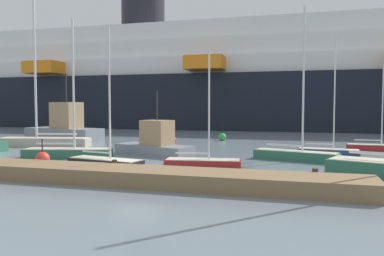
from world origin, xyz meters
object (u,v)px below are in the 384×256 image
at_px(sailboat_5, 203,161).
at_px(channel_buoy_1, 42,159).
at_px(sailboat_6, 44,139).
at_px(fishing_boat_0, 155,143).
at_px(cruise_ship, 300,81).
at_px(sailboat_0, 68,151).
at_px(sailboat_7, 105,161).
at_px(sailboat_4, 296,153).
at_px(channel_buoy_2, 173,140).
at_px(channel_buoy_0, 222,137).
at_px(fishing_boat_2, 65,128).
at_px(sailboat_1, 329,149).
at_px(sailboat_2, 377,146).

bearing_deg(sailboat_5, channel_buoy_1, -174.07).
distance_m(sailboat_5, sailboat_6, 16.56).
xyz_separation_m(fishing_boat_0, cruise_ship, (9.02, 35.61, 6.21)).
xyz_separation_m(sailboat_0, cruise_ship, (13.91, 38.39, 6.58)).
bearing_deg(sailboat_7, sailboat_4, 40.28).
xyz_separation_m(sailboat_7, channel_buoy_2, (-0.53, 12.88, 0.01)).
distance_m(sailboat_5, channel_buoy_2, 12.74).
height_order(sailboat_5, sailboat_6, sailboat_6).
height_order(channel_buoy_0, cruise_ship, cruise_ship).
height_order(sailboat_6, fishing_boat_2, sailboat_6).
relative_size(sailboat_0, fishing_boat_2, 1.08).
distance_m(sailboat_5, sailboat_7, 5.32).
bearing_deg(channel_buoy_0, cruise_ship, 73.74).
relative_size(fishing_boat_0, channel_buoy_0, 4.04).
distance_m(fishing_boat_2, channel_buoy_0, 15.17).
relative_size(sailboat_4, channel_buoy_2, 5.79).
bearing_deg(cruise_ship, sailboat_4, -90.34).
distance_m(channel_buoy_1, channel_buoy_2, 13.83).
height_order(fishing_boat_2, cruise_ship, cruise_ship).
relative_size(fishing_boat_0, channel_buoy_2, 3.72).
height_order(sailboat_1, channel_buoy_1, sailboat_1).
distance_m(sailboat_6, fishing_boat_2, 5.63).
bearing_deg(sailboat_6, channel_buoy_0, -156.16).
xyz_separation_m(sailboat_6, sailboat_7, (10.04, -8.13, -0.27)).
xyz_separation_m(sailboat_6, channel_buoy_2, (9.52, 4.75, -0.26)).
xyz_separation_m(sailboat_1, channel_buoy_2, (-12.58, 3.68, 0.00)).
bearing_deg(sailboat_5, sailboat_1, 40.53).
bearing_deg(sailboat_1, sailboat_6, -171.31).
distance_m(sailboat_2, fishing_boat_2, 27.31).
bearing_deg(cruise_ship, sailboat_0, -110.50).
distance_m(sailboat_4, cruise_ship, 36.27).
xyz_separation_m(sailboat_6, fishing_boat_2, (-1.62, 5.36, 0.60)).
height_order(fishing_boat_0, channel_buoy_0, fishing_boat_0).
bearing_deg(fishing_boat_2, sailboat_2, 8.24).
relative_size(sailboat_1, sailboat_5, 1.23).
distance_m(sailboat_5, cruise_ship, 40.44).
bearing_deg(sailboat_0, cruise_ship, 56.42).
distance_m(sailboat_1, sailboat_7, 15.17).
xyz_separation_m(sailboat_6, fishing_boat_0, (10.81, -2.67, 0.19)).
bearing_deg(channel_buoy_1, cruise_ship, 72.26).
height_order(sailboat_0, fishing_boat_0, sailboat_0).
relative_size(fishing_boat_0, fishing_boat_2, 0.73).
relative_size(sailboat_1, sailboat_4, 0.86).
distance_m(sailboat_2, channel_buoy_0, 13.71).
distance_m(sailboat_1, sailboat_4, 4.36).
height_order(sailboat_4, channel_buoy_0, sailboat_4).
relative_size(channel_buoy_0, channel_buoy_2, 0.92).
height_order(channel_buoy_0, channel_buoy_2, channel_buoy_2).
bearing_deg(sailboat_6, sailboat_1, 170.66).
relative_size(sailboat_5, sailboat_7, 0.86).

